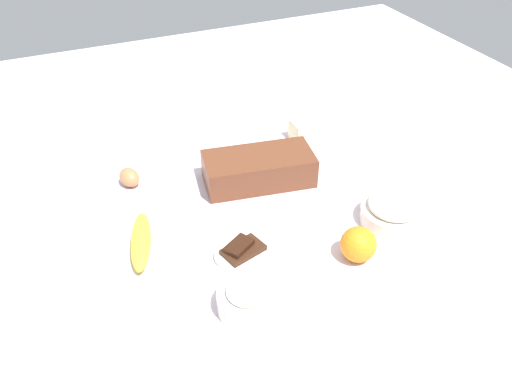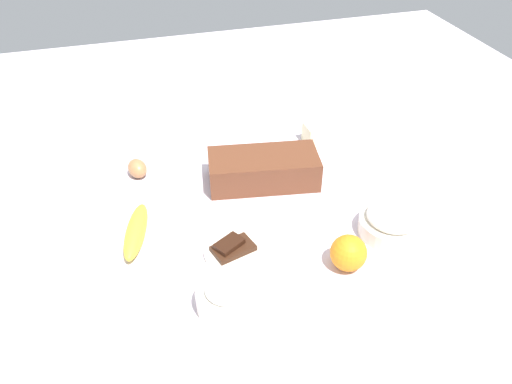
% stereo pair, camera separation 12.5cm
% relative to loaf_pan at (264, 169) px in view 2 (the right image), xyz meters
% --- Properties ---
extents(ground_plane, '(2.40, 2.40, 0.02)m').
position_rel_loaf_pan_xyz_m(ground_plane, '(0.05, 0.09, -0.05)').
color(ground_plane, silver).
extents(loaf_pan, '(0.30, 0.17, 0.08)m').
position_rel_loaf_pan_xyz_m(loaf_pan, '(0.00, 0.00, 0.00)').
color(loaf_pan, brown).
rests_on(loaf_pan, ground_plane).
extents(flour_bowl, '(0.15, 0.15, 0.07)m').
position_rel_loaf_pan_xyz_m(flour_bowl, '(-0.22, 0.27, -0.01)').
color(flour_bowl, silver).
rests_on(flour_bowl, ground_plane).
extents(sugar_bowl, '(0.12, 0.12, 0.07)m').
position_rel_loaf_pan_xyz_m(sugar_bowl, '(0.19, 0.38, -0.01)').
color(sugar_bowl, silver).
rests_on(sugar_bowl, ground_plane).
extents(banana, '(0.09, 0.19, 0.04)m').
position_rel_loaf_pan_xyz_m(banana, '(0.34, 0.13, -0.02)').
color(banana, yellow).
rests_on(banana, ground_plane).
extents(orange_fruit, '(0.08, 0.08, 0.08)m').
position_rel_loaf_pan_xyz_m(orange_fruit, '(-0.08, 0.34, -0.00)').
color(orange_fruit, orange).
rests_on(orange_fruit, ground_plane).
extents(butter_block, '(0.09, 0.07, 0.06)m').
position_rel_loaf_pan_xyz_m(butter_block, '(-0.21, -0.14, -0.01)').
color(butter_block, '#F4EDB2').
rests_on(butter_block, ground_plane).
extents(egg_near_butter, '(0.06, 0.07, 0.05)m').
position_rel_loaf_pan_xyz_m(egg_near_butter, '(0.31, -0.12, -0.02)').
color(egg_near_butter, '#AD7547').
rests_on(egg_near_butter, ground_plane).
extents(chocolate_plate, '(0.13, 0.13, 0.03)m').
position_rel_loaf_pan_xyz_m(chocolate_plate, '(0.14, 0.24, -0.03)').
color(chocolate_plate, silver).
rests_on(chocolate_plate, ground_plane).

